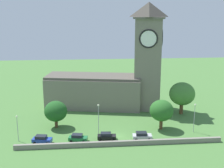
{
  "coord_description": "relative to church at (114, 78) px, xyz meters",
  "views": [
    {
      "loc": [
        -7.12,
        -63.99,
        28.64
      ],
      "look_at": [
        -0.57,
        8.75,
        10.6
      ],
      "focal_mm": 47.62,
      "sensor_mm": 36.0,
      "label": 1
    }
  ],
  "objects": [
    {
      "name": "car_green",
      "position": [
        -10.5,
        -23.85,
        -8.24
      ],
      "size": [
        4.43,
        2.69,
        1.71
      ],
      "color": "#1E6B38",
      "rests_on": "ground"
    },
    {
      "name": "car_black",
      "position": [
        -3.98,
        -23.46,
        -8.26
      ],
      "size": [
        4.31,
        2.25,
        1.67
      ],
      "color": "black",
      "rests_on": "ground"
    },
    {
      "name": "streetlamp_central",
      "position": [
        17.37,
        -20.96,
        -4.35
      ],
      "size": [
        0.44,
        0.44,
        7.14
      ],
      "color": "#9EA0A5",
      "rests_on": "ground"
    },
    {
      "name": "tree_riverside_west",
      "position": [
        -16.07,
        -14.96,
        -4.85
      ],
      "size": [
        5.71,
        5.71,
        6.85
      ],
      "color": "brown",
      "rests_on": "ground"
    },
    {
      "name": "tree_riverside_east",
      "position": [
        9.95,
        -18.46,
        -4.27
      ],
      "size": [
        5.83,
        5.83,
        7.5
      ],
      "color": "brown",
      "rests_on": "ground"
    },
    {
      "name": "car_silver",
      "position": [
        4.09,
        -24.18,
        -8.2
      ],
      "size": [
        4.46,
        2.45,
        1.8
      ],
      "color": "silver",
      "rests_on": "ground"
    },
    {
      "name": "quay_barrier",
      "position": [
        -1.26,
        -26.84,
        -8.56
      ],
      "size": [
        45.46,
        0.7,
        1.09
      ],
      "primitive_type": "cube",
      "color": "gray",
      "rests_on": "ground"
    },
    {
      "name": "church",
      "position": [
        0.0,
        0.0,
        0.0
      ],
      "size": [
        35.61,
        15.79,
        31.1
      ],
      "color": "slate",
      "rests_on": "ground"
    },
    {
      "name": "tree_churchyard",
      "position": [
        18.51,
        -7.89,
        -3.19
      ],
      "size": [
        7.2,
        7.2,
        9.2
      ],
      "color": "brown",
      "rests_on": "ground"
    },
    {
      "name": "streetlamp_west_end",
      "position": [
        -23.88,
        -22.47,
        -4.97
      ],
      "size": [
        0.44,
        0.44,
        6.06
      ],
      "color": "#9EA0A5",
      "rests_on": "ground"
    },
    {
      "name": "streetlamp_west_mid",
      "position": [
        -5.66,
        -20.96,
        -4.03
      ],
      "size": [
        0.44,
        0.44,
        7.7
      ],
      "color": "#9EA0A5",
      "rests_on": "ground"
    },
    {
      "name": "car_blue",
      "position": [
        -18.44,
        -24.08,
        -8.19
      ],
      "size": [
        4.5,
        2.7,
        1.81
      ],
      "color": "#233D9E",
      "rests_on": "ground"
    },
    {
      "name": "ground_plane",
      "position": [
        -1.26,
        -7.22,
        -9.11
      ],
      "size": [
        200.0,
        200.0,
        0.0
      ],
      "primitive_type": "plane",
      "color": "#477538"
    }
  ]
}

